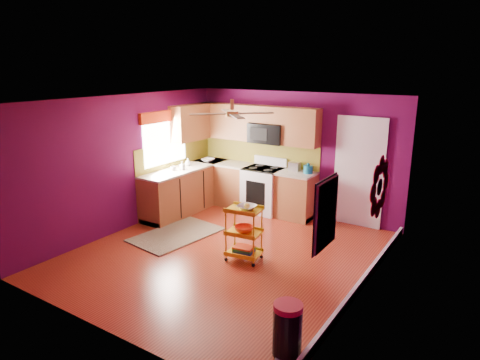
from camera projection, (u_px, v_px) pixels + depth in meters
The scene contains 18 objects.
ground at pixel (226, 254), 7.04m from camera, with size 5.00×5.00×0.00m, color maroon.
room_envelope at pixel (226, 157), 6.60m from camera, with size 4.54×5.04×2.52m.
lower_cabinets at pixel (223, 190), 9.11m from camera, with size 2.81×2.31×0.94m.
electric_range at pixel (263, 189), 8.96m from camera, with size 0.76×0.66×1.13m.
upper_cabinetry at pixel (236, 124), 8.98m from camera, with size 2.80×2.30×1.26m.
left_window at pixel (165, 130), 8.61m from camera, with size 0.08×1.35×1.08m.
panel_door at pixel (359, 174), 8.06m from camera, with size 0.95×0.11×2.15m.
right_wall_art at pixel (359, 198), 5.22m from camera, with size 0.04×2.74×1.04m.
ceiling_fan at pixel (232, 113), 6.61m from camera, with size 1.01×1.01×0.26m.
shag_rug at pixel (177, 234), 7.81m from camera, with size 0.98×1.60×0.02m, color black.
rolling_cart at pixel (244, 231), 6.70m from camera, with size 0.58×0.46×0.96m.
trash_can at pixel (287, 329), 4.53m from camera, with size 0.38×0.39×0.60m.
teal_kettle at pixel (308, 169), 8.40m from camera, with size 0.18×0.18×0.21m.
toaster at pixel (295, 166), 8.60m from camera, with size 0.22×0.15×0.18m, color beige.
soap_bottle_a at pixel (182, 166), 8.68m from camera, with size 0.08×0.08×0.17m, color #EA3F72.
soap_bottle_b at pixel (188, 162), 9.02m from camera, with size 0.13×0.13×0.17m, color white.
counter_dish at pixel (208, 160), 9.42m from camera, with size 0.28×0.28×0.07m, color white.
counter_cup at pixel (173, 168), 8.63m from camera, with size 0.11×0.11×0.09m, color white.
Camera 1 is at (3.73, -5.30, 3.02)m, focal length 32.00 mm.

